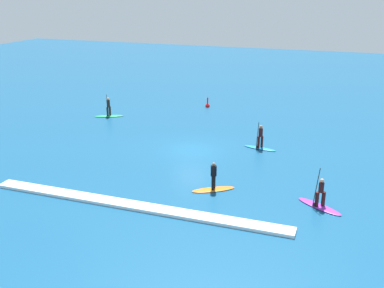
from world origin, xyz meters
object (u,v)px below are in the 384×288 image
at_px(surfer_on_orange_board, 213,182).
at_px(surfer_on_blue_board, 260,142).
at_px(marker_buoy, 208,105).
at_px(surfer_on_green_board, 109,112).
at_px(surfer_on_purple_board, 320,200).

height_order(surfer_on_orange_board, surfer_on_blue_board, surfer_on_blue_board).
bearing_deg(surfer_on_blue_board, marker_buoy, -44.25).
distance_m(surfer_on_blue_board, surfer_on_green_board, 15.81).
bearing_deg(surfer_on_blue_board, surfer_on_green_board, -4.65).
distance_m(surfer_on_green_board, surfer_on_purple_board, 23.87).
relative_size(surfer_on_green_board, marker_buoy, 2.45).
bearing_deg(surfer_on_orange_board, surfer_on_purple_board, -34.66).
bearing_deg(surfer_on_purple_board, surfer_on_orange_board, 29.47).
distance_m(surfer_on_purple_board, marker_buoy, 22.87).
relative_size(surfer_on_orange_board, surfer_on_green_board, 0.97).
height_order(surfer_on_green_board, surfer_on_purple_board, surfer_on_purple_board).
xyz_separation_m(surfer_on_blue_board, surfer_on_green_board, (-15.27, 4.10, -0.07)).
bearing_deg(surfer_on_blue_board, surfer_on_orange_board, 92.27).
xyz_separation_m(surfer_on_orange_board, surfer_on_green_board, (-14.09, 12.34, -0.05)).
bearing_deg(surfer_on_green_board, surfer_on_orange_board, 113.39).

